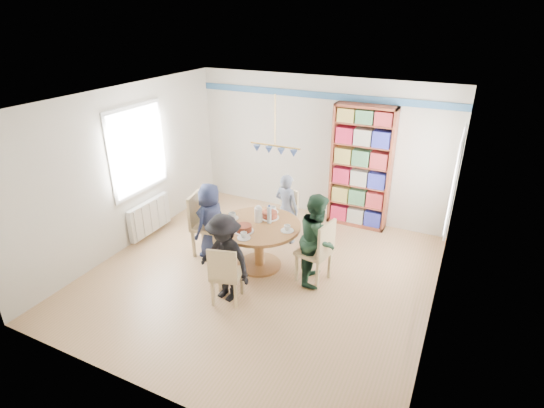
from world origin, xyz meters
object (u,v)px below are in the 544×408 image
Objects in this scene: dining_table at (259,235)px; bookshelf at (361,169)px; chair_right at (319,249)px; chair_left at (202,221)px; person_right at (317,239)px; person_near at (225,258)px; person_far at (286,209)px; chair_far at (285,211)px; person_left at (211,221)px; radiator at (150,217)px; chair_near at (225,273)px.

dining_table is 2.41m from bookshelf.
chair_left is at bearing -179.21° from chair_right.
person_near is (-0.99, -0.99, -0.05)m from person_right.
person_right is at bearing 55.54° from person_near.
bookshelf is (1.05, 3.06, 0.47)m from person_near.
person_near is 3.27m from bookshelf.
bookshelf is at bearing -117.81° from person_far.
chair_far is 0.20m from person_far.
person_right is at bearing 98.26° from person_left.
bookshelf reaches higher than chair_far.
bookshelf reaches higher than dining_table.
radiator is 0.78× the size of person_left.
bookshelf is (1.03, 1.05, 0.62)m from chair_far.
person_left is 2.90m from bookshelf.
person_left reaches higher than radiator.
chair_right is 1.44m from chair_near.
person_right reaches higher than chair_left.
person_near reaches higher than chair_near.
chair_near is 1.99m from person_far.
radiator is at bearing 178.03° from dining_table.
person_left reaches higher than chair_near.
dining_table is 1.23× the size of chair_left.
chair_far is 0.40× the size of bookshelf.
chair_near reaches higher than chair_far.
chair_right is 0.81× the size of person_far.
bookshelf is at bearing 45.43° from chair_far.
dining_table reaches higher than radiator.
chair_right is at bearing 52.99° from person_near.
radiator is at bearing 31.35° from person_far.
chair_near is 3.38m from bookshelf.
person_far reaches higher than chair_left.
chair_right is 1.41m from person_near.
person_right is at bearing -91.66° from bookshelf.
chair_right is (3.27, -0.07, 0.21)m from radiator.
chair_far is 2.12m from chair_near.
person_left is at bearing 80.52° from person_right.
person_right reaches higher than chair_right.
chair_left is 1.16× the size of chair_far.
bookshelf is at bearing 46.28° from chair_left.
person_near reaches higher than radiator.
person_left is at bearing 143.02° from person_near.
dining_table is (2.28, -0.08, 0.21)m from radiator.
person_near is at bearing 98.11° from person_far.
chair_near is at bearing -88.66° from chair_far.
chair_left is 1.49m from chair_far.
chair_right is at bearing 0.79° from chair_left.
person_near is (1.00, -0.92, 0.07)m from chair_left.
person_right is (3.22, -0.03, 0.35)m from radiator.
person_far is 1.88m from person_near.
radiator is 1.09× the size of chair_near.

